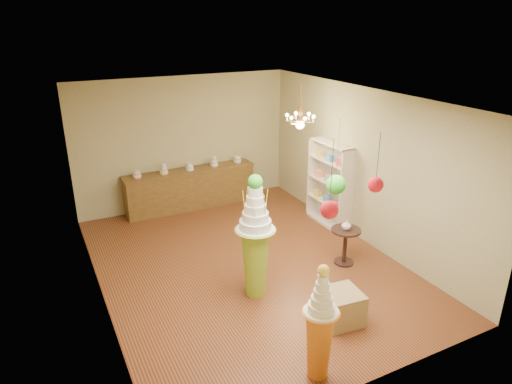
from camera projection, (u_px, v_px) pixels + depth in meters
name	position (u px, v px, depth m)	size (l,w,h in m)	color
floor	(247.00, 264.00, 8.28)	(6.50, 6.50, 0.00)	#5E3019
ceiling	(245.00, 98.00, 7.19)	(6.50, 6.50, 0.00)	silver
wall_back	(184.00, 142.00, 10.44)	(5.00, 0.04, 3.00)	tan
wall_front	(374.00, 279.00, 5.03)	(5.00, 0.04, 3.00)	tan
wall_left	(92.00, 214.00, 6.68)	(0.04, 6.50, 3.00)	tan
wall_right	(363.00, 166.00, 8.79)	(0.04, 6.50, 3.00)	tan
pedestal_green	(255.00, 247.00, 7.10)	(0.66, 0.66, 2.05)	#8BB227
pedestal_orange	(320.00, 335.00, 5.53)	(0.52, 0.52, 1.57)	orange
burlap_riser	(341.00, 307.00, 6.65)	(0.54, 0.54, 0.49)	#957D51
sideboard	(191.00, 188.00, 10.57)	(3.04, 0.54, 1.16)	brown
shelving_unit	(330.00, 184.00, 9.60)	(0.33, 1.20, 1.80)	beige
round_table	(345.00, 241.00, 8.16)	(0.62, 0.62, 0.68)	black
vase	(347.00, 225.00, 8.05)	(0.17, 0.17, 0.17)	beige
pom_red_left	(329.00, 210.00, 5.14)	(0.21, 0.21, 0.93)	#42372F
pom_green_mid	(336.00, 184.00, 6.15)	(0.27, 0.27, 1.05)	#42372F
pom_red_right	(376.00, 185.00, 5.33)	(0.19, 0.19, 0.72)	#42372F
chandelier	(300.00, 122.00, 8.78)	(0.75, 0.75, 0.85)	#DD8E4E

